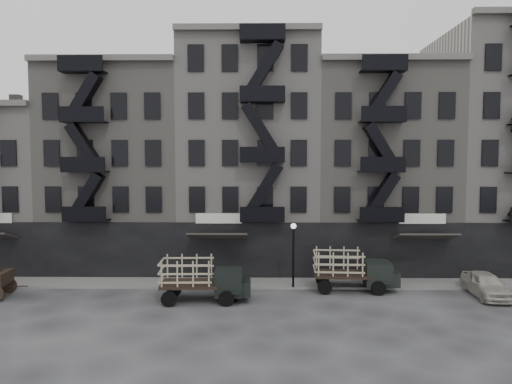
{
  "coord_description": "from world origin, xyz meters",
  "views": [
    {
      "loc": [
        0.95,
        -26.34,
        8.31
      ],
      "look_at": [
        0.58,
        4.0,
        6.19
      ],
      "focal_mm": 32.0,
      "sensor_mm": 36.0,
      "label": 1
    }
  ],
  "objects_px": {
    "stake_truck_east": "(353,267)",
    "stake_truck_west": "(203,276)",
    "pedestrian_mid": "(231,288)",
    "car_east": "(486,284)"
  },
  "relations": [
    {
      "from": "stake_truck_east",
      "to": "stake_truck_west",
      "type": "bearing_deg",
      "value": -162.9
    },
    {
      "from": "stake_truck_west",
      "to": "pedestrian_mid",
      "type": "distance_m",
      "value": 1.81
    },
    {
      "from": "stake_truck_west",
      "to": "pedestrian_mid",
      "type": "height_order",
      "value": "stake_truck_west"
    },
    {
      "from": "stake_truck_west",
      "to": "car_east",
      "type": "bearing_deg",
      "value": 1.73
    },
    {
      "from": "pedestrian_mid",
      "to": "stake_truck_east",
      "type": "bearing_deg",
      "value": -172.83
    },
    {
      "from": "car_east",
      "to": "pedestrian_mid",
      "type": "bearing_deg",
      "value": -172.83
    },
    {
      "from": "car_east",
      "to": "stake_truck_west",
      "type": "bearing_deg",
      "value": -173.47
    },
    {
      "from": "stake_truck_west",
      "to": "car_east",
      "type": "relative_size",
      "value": 1.21
    },
    {
      "from": "stake_truck_west",
      "to": "car_east",
      "type": "height_order",
      "value": "stake_truck_west"
    },
    {
      "from": "pedestrian_mid",
      "to": "stake_truck_west",
      "type": "bearing_deg",
      "value": -12.34
    }
  ]
}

